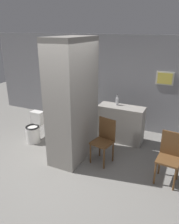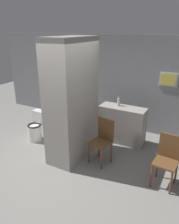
{
  "view_description": "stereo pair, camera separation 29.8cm",
  "coord_description": "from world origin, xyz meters",
  "px_view_note": "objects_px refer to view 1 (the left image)",
  "views": [
    {
      "loc": [
        2.1,
        -3.17,
        2.75
      ],
      "look_at": [
        0.12,
        1.03,
        0.95
      ],
      "focal_mm": 35.0,
      "sensor_mm": 36.0,
      "label": 1
    },
    {
      "loc": [
        2.37,
        -3.04,
        2.75
      ],
      "look_at": [
        0.12,
        1.03,
        0.95
      ],
      "focal_mm": 35.0,
      "sensor_mm": 36.0,
      "label": 2
    }
  ],
  "objects_px": {
    "chair_by_doorway": "(170,155)",
    "bicycle": "(79,121)",
    "bottle_tall": "(117,101)",
    "chair_near_pillar": "(104,139)",
    "toilet": "(34,129)"
  },
  "relations": [
    {
      "from": "chair_near_pillar",
      "to": "chair_by_doorway",
      "type": "relative_size",
      "value": 1.0
    },
    {
      "from": "chair_near_pillar",
      "to": "chair_by_doorway",
      "type": "height_order",
      "value": "same"
    },
    {
      "from": "toilet",
      "to": "chair_near_pillar",
      "type": "relative_size",
      "value": 0.77
    },
    {
      "from": "chair_near_pillar",
      "to": "bicycle",
      "type": "height_order",
      "value": "chair_near_pillar"
    },
    {
      "from": "bicycle",
      "to": "bottle_tall",
      "type": "height_order",
      "value": "bottle_tall"
    },
    {
      "from": "chair_by_doorway",
      "to": "bicycle",
      "type": "relative_size",
      "value": 0.61
    },
    {
      "from": "chair_by_doorway",
      "to": "bottle_tall",
      "type": "xyz_separation_m",
      "value": [
        -1.45,
        1.2,
        0.5
      ]
    },
    {
      "from": "chair_near_pillar",
      "to": "bicycle",
      "type": "xyz_separation_m",
      "value": [
        -1.13,
        1.0,
        -0.18
      ]
    },
    {
      "from": "bicycle",
      "to": "bottle_tall",
      "type": "xyz_separation_m",
      "value": [
        1.02,
        0.12,
        0.68
      ]
    },
    {
      "from": "toilet",
      "to": "bicycle",
      "type": "bearing_deg",
      "value": 47.59
    },
    {
      "from": "toilet",
      "to": "chair_near_pillar",
      "type": "distance_m",
      "value": 1.97
    },
    {
      "from": "toilet",
      "to": "bottle_tall",
      "type": "bearing_deg",
      "value": 28.87
    },
    {
      "from": "chair_by_doorway",
      "to": "bottle_tall",
      "type": "distance_m",
      "value": 1.95
    },
    {
      "from": "chair_near_pillar",
      "to": "bottle_tall",
      "type": "xyz_separation_m",
      "value": [
        -0.11,
        1.11,
        0.5
      ]
    },
    {
      "from": "bicycle",
      "to": "bottle_tall",
      "type": "distance_m",
      "value": 1.23
    }
  ]
}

